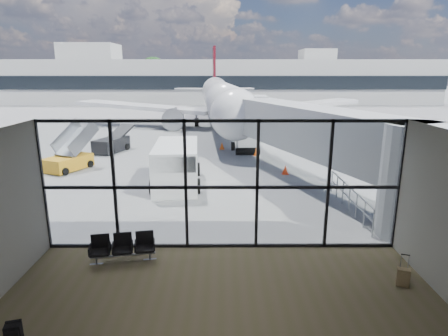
{
  "coord_description": "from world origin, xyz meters",
  "views": [
    {
      "loc": [
        0.04,
        -12.02,
        5.99
      ],
      "look_at": [
        0.1,
        3.0,
        2.09
      ],
      "focal_mm": 30.0,
      "sensor_mm": 36.0,
      "label": 1
    }
  ],
  "objects_px": {
    "seating_row": "(123,246)",
    "suitcase": "(403,277)",
    "airliner": "(221,99)",
    "backpack": "(13,334)",
    "service_van": "(176,165)",
    "mobile_stairs": "(69,160)",
    "belt_loader": "(112,144)"
  },
  "relations": [
    {
      "from": "airliner",
      "to": "service_van",
      "type": "height_order",
      "value": "airliner"
    },
    {
      "from": "seating_row",
      "to": "belt_loader",
      "type": "xyz_separation_m",
      "value": [
        -5.21,
        17.09,
        0.11
      ]
    },
    {
      "from": "backpack",
      "to": "belt_loader",
      "type": "distance_m",
      "value": 21.28
    },
    {
      "from": "suitcase",
      "to": "service_van",
      "type": "height_order",
      "value": "service_van"
    },
    {
      "from": "suitcase",
      "to": "mobile_stairs",
      "type": "distance_m",
      "value": 19.89
    },
    {
      "from": "seating_row",
      "to": "mobile_stairs",
      "type": "relative_size",
      "value": 0.55
    },
    {
      "from": "seating_row",
      "to": "suitcase",
      "type": "xyz_separation_m",
      "value": [
        8.39,
        -1.56,
        -0.22
      ]
    },
    {
      "from": "seating_row",
      "to": "service_van",
      "type": "height_order",
      "value": "service_van"
    },
    {
      "from": "suitcase",
      "to": "service_van",
      "type": "relative_size",
      "value": 0.18
    },
    {
      "from": "backpack",
      "to": "mobile_stairs",
      "type": "xyz_separation_m",
      "value": [
        -4.92,
        15.58,
        0.32
      ]
    },
    {
      "from": "airliner",
      "to": "backpack",
      "type": "bearing_deg",
      "value": -101.19
    },
    {
      "from": "suitcase",
      "to": "airliner",
      "type": "relative_size",
      "value": 0.03
    },
    {
      "from": "backpack",
      "to": "belt_loader",
      "type": "relative_size",
      "value": 0.13
    },
    {
      "from": "seating_row",
      "to": "belt_loader",
      "type": "relative_size",
      "value": 0.49
    },
    {
      "from": "backpack",
      "to": "service_van",
      "type": "xyz_separation_m",
      "value": [
        2.25,
        12.19,
        0.9
      ]
    },
    {
      "from": "seating_row",
      "to": "belt_loader",
      "type": "height_order",
      "value": "belt_loader"
    },
    {
      "from": "seating_row",
      "to": "belt_loader",
      "type": "distance_m",
      "value": 17.87
    },
    {
      "from": "service_van",
      "to": "belt_loader",
      "type": "distance_m",
      "value": 10.62
    },
    {
      "from": "seating_row",
      "to": "backpack",
      "type": "relative_size",
      "value": 3.93
    },
    {
      "from": "service_van",
      "to": "belt_loader",
      "type": "bearing_deg",
      "value": 120.62
    },
    {
      "from": "airliner",
      "to": "belt_loader",
      "type": "relative_size",
      "value": 8.97
    },
    {
      "from": "suitcase",
      "to": "belt_loader",
      "type": "distance_m",
      "value": 23.09
    },
    {
      "from": "suitcase",
      "to": "mobile_stairs",
      "type": "bearing_deg",
      "value": 158.56
    },
    {
      "from": "suitcase",
      "to": "backpack",
      "type": "bearing_deg",
      "value": -146.46
    },
    {
      "from": "belt_loader",
      "to": "suitcase",
      "type": "bearing_deg",
      "value": -35.23
    },
    {
      "from": "backpack",
      "to": "mobile_stairs",
      "type": "bearing_deg",
      "value": 91.84
    },
    {
      "from": "service_van",
      "to": "belt_loader",
      "type": "height_order",
      "value": "service_van"
    },
    {
      "from": "backpack",
      "to": "suitcase",
      "type": "bearing_deg",
      "value": -2.62
    },
    {
      "from": "service_van",
      "to": "belt_loader",
      "type": "relative_size",
      "value": 1.26
    },
    {
      "from": "service_van",
      "to": "mobile_stairs",
      "type": "bearing_deg",
      "value": 151.0
    },
    {
      "from": "suitcase",
      "to": "belt_loader",
      "type": "bearing_deg",
      "value": 146.57
    },
    {
      "from": "seating_row",
      "to": "backpack",
      "type": "height_order",
      "value": "seating_row"
    }
  ]
}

